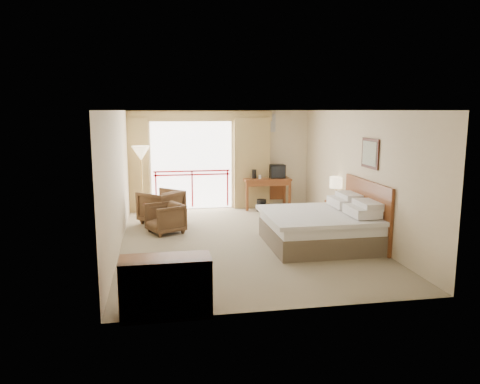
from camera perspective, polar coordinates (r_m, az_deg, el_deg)
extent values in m
plane|color=gray|center=(9.88, 0.38, -5.94)|extent=(7.00, 7.00, 0.00)
plane|color=white|center=(9.50, 0.40, 9.93)|extent=(7.00, 7.00, 0.00)
plane|color=beige|center=(13.03, -2.40, 3.97)|extent=(5.00, 0.00, 5.00)
plane|color=beige|center=(6.24, 6.22, -2.63)|extent=(5.00, 0.00, 5.00)
plane|color=beige|center=(9.47, -14.66, 1.41)|extent=(0.00, 7.00, 7.00)
plane|color=beige|center=(10.34, 14.16, 2.12)|extent=(0.00, 7.00, 7.00)
plane|color=white|center=(12.94, -5.90, 3.22)|extent=(2.40, 0.00, 2.40)
cube|color=#B60F18|center=(12.95, -5.87, 2.11)|extent=(2.09, 0.03, 0.04)
cube|color=#B60F18|center=(12.94, -5.88, 2.55)|extent=(2.09, 0.03, 0.04)
cube|color=#B60F18|center=(12.98, -10.20, 0.24)|extent=(0.04, 0.03, 1.00)
cube|color=#B60F18|center=(13.01, -5.84, 0.37)|extent=(0.04, 0.03, 1.00)
cube|color=#B60F18|center=(13.12, -1.53, 0.50)|extent=(0.04, 0.03, 1.00)
cube|color=olive|center=(12.80, -13.26, 3.16)|extent=(1.00, 0.26, 2.50)
cube|color=olive|center=(13.03, 1.41, 3.54)|extent=(1.00, 0.26, 2.50)
cube|color=olive|center=(12.76, -5.97, 9.20)|extent=(4.40, 0.22, 0.28)
cube|color=silver|center=(13.17, 3.26, 8.39)|extent=(0.50, 0.04, 0.50)
cube|color=brown|center=(9.63, 9.59, -5.26)|extent=(2.05, 2.00, 0.40)
cube|color=white|center=(9.56, 9.65, -3.53)|extent=(2.01, 1.96, 0.22)
cube|color=white|center=(9.51, 9.39, -2.78)|extent=(2.09, 2.06, 0.08)
cube|color=white|center=(9.35, 14.67, -2.25)|extent=(0.50, 0.75, 0.18)
cube|color=white|center=(10.16, 12.57, -1.21)|extent=(0.50, 0.75, 0.18)
cube|color=white|center=(9.38, 15.42, -1.50)|extent=(0.40, 0.70, 0.14)
cube|color=white|center=(10.18, 13.27, -0.52)|extent=(0.40, 0.70, 0.14)
cube|color=brown|center=(9.90, 15.19, -2.37)|extent=(0.06, 2.10, 1.30)
cube|color=black|center=(9.73, 15.59, 4.55)|extent=(0.03, 0.72, 0.60)
cube|color=silver|center=(9.72, 15.48, 4.55)|extent=(0.01, 0.60, 0.48)
cube|color=brown|center=(11.31, 11.65, -2.57)|extent=(0.43, 0.50, 0.58)
cylinder|color=tan|center=(11.29, 11.61, -0.89)|extent=(0.13, 0.13, 0.04)
cylinder|color=tan|center=(11.26, 11.64, -0.05)|extent=(0.03, 0.03, 0.33)
cylinder|color=#FFE5B2|center=(11.23, 11.68, 1.16)|extent=(0.32, 0.32, 0.26)
cube|color=black|center=(11.09, 11.75, -1.07)|extent=(0.19, 0.15, 0.08)
cube|color=brown|center=(12.98, 3.24, 1.59)|extent=(1.30, 0.63, 0.05)
cube|color=brown|center=(12.66, 0.88, -0.54)|extent=(0.06, 0.06, 0.80)
cube|color=brown|center=(12.94, 6.06, -0.37)|extent=(0.06, 0.06, 0.80)
cube|color=brown|center=(13.18, 0.44, -0.12)|extent=(0.06, 0.06, 0.80)
cube|color=brown|center=(13.45, 5.43, 0.04)|extent=(0.06, 0.06, 0.80)
cube|color=brown|center=(13.29, 2.96, 0.33)|extent=(1.19, 0.03, 0.59)
cube|color=brown|center=(12.72, 3.53, 1.02)|extent=(1.19, 0.03, 0.13)
cube|color=black|center=(13.02, 4.54, 2.55)|extent=(0.42, 0.32, 0.38)
cube|color=black|center=(12.86, 4.72, 2.45)|extent=(0.38, 0.02, 0.30)
cylinder|color=black|center=(12.88, 1.73, 2.20)|extent=(0.13, 0.13, 0.25)
cylinder|color=white|center=(12.87, 2.43, 1.86)|extent=(0.09, 0.09, 0.10)
cylinder|color=black|center=(12.68, 2.63, -1.63)|extent=(0.33, 0.33, 0.32)
imported|color=#48301C|center=(11.56, -9.53, -3.72)|extent=(1.23, 1.23, 0.80)
imported|color=#48301C|center=(10.62, -9.05, -4.93)|extent=(0.96, 0.95, 0.66)
cylinder|color=black|center=(11.11, -10.45, -1.49)|extent=(0.50, 0.50, 0.04)
cylinder|color=black|center=(11.16, -10.40, -2.80)|extent=(0.06, 0.06, 0.50)
cylinder|color=black|center=(11.22, -10.36, -4.05)|extent=(0.36, 0.36, 0.03)
imported|color=white|center=(11.11, -10.45, -1.39)|extent=(0.23, 0.27, 0.02)
cylinder|color=tan|center=(12.46, -11.72, -2.72)|extent=(0.29, 0.29, 0.03)
cylinder|color=tan|center=(12.31, -11.85, 0.77)|extent=(0.03, 0.03, 1.57)
cone|color=#FFE5B2|center=(12.21, -11.99, 4.65)|extent=(0.46, 0.46, 0.37)
cube|color=brown|center=(6.39, -9.02, -11.30)|extent=(1.20, 0.50, 0.80)
cube|color=black|center=(6.16, -8.97, -12.13)|extent=(1.10, 0.02, 0.70)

